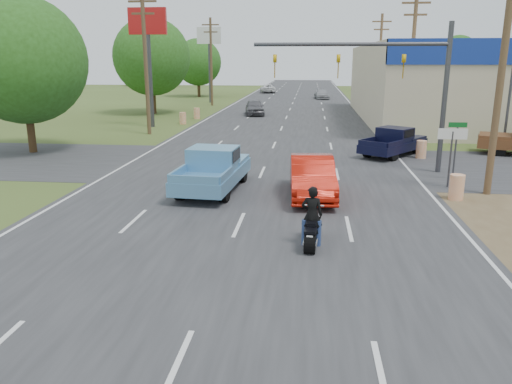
# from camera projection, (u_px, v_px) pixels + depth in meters

# --- Properties ---
(ground) EXTENTS (200.00, 200.00, 0.00)m
(ground) POSITION_uv_depth(u_px,v_px,m) (175.00, 369.00, 8.83)
(ground) COLOR #3E4D1E
(ground) RESTS_ON ground
(main_road) EXTENTS (15.00, 180.00, 0.02)m
(main_road) POSITION_uv_depth(u_px,v_px,m) (286.00, 117.00, 47.26)
(main_road) COLOR #2D2D30
(main_road) RESTS_ON ground
(cross_road) EXTENTS (120.00, 10.00, 0.02)m
(cross_road) POSITION_uv_depth(u_px,v_px,m) (266.00, 164.00, 26.12)
(cross_road) COLOR #2D2D30
(cross_road) RESTS_ON ground
(utility_pole_1) EXTENTS (2.00, 0.28, 10.00)m
(utility_pole_1) POSITION_uv_depth(u_px,v_px,m) (503.00, 59.00, 18.96)
(utility_pole_1) COLOR #4C3823
(utility_pole_1) RESTS_ON ground
(utility_pole_2) EXTENTS (2.00, 0.28, 10.00)m
(utility_pole_2) POSITION_uv_depth(u_px,v_px,m) (412.00, 59.00, 36.26)
(utility_pole_2) COLOR #4C3823
(utility_pole_2) RESTS_ON ground
(utility_pole_3) EXTENTS (2.00, 0.28, 10.00)m
(utility_pole_3) POSITION_uv_depth(u_px,v_px,m) (380.00, 60.00, 53.55)
(utility_pole_3) COLOR #4C3823
(utility_pole_3) RESTS_ON ground
(utility_pole_5) EXTENTS (2.00, 0.28, 10.00)m
(utility_pole_5) POSITION_uv_depth(u_px,v_px,m) (145.00, 59.00, 35.36)
(utility_pole_5) COLOR #4C3823
(utility_pole_5) RESTS_ON ground
(utility_pole_6) EXTENTS (2.00, 0.28, 10.00)m
(utility_pole_6) POSITION_uv_depth(u_px,v_px,m) (211.00, 60.00, 58.42)
(utility_pole_6) COLOR #4C3823
(utility_pole_6) RESTS_ON ground
(tree_0) EXTENTS (7.14, 7.14, 8.84)m
(tree_0) POSITION_uv_depth(u_px,v_px,m) (23.00, 60.00, 28.16)
(tree_0) COLOR #422D19
(tree_0) RESTS_ON ground
(tree_1) EXTENTS (7.56, 7.56, 9.36)m
(tree_1) POSITION_uv_depth(u_px,v_px,m) (152.00, 57.00, 49.16)
(tree_1) COLOR #422D19
(tree_1) RESTS_ON ground
(tree_2) EXTENTS (6.72, 6.72, 8.32)m
(tree_2) POSITION_uv_depth(u_px,v_px,m) (198.00, 62.00, 72.45)
(tree_2) COLOR #422D19
(tree_2) RESTS_ON ground
(tree_5) EXTENTS (7.98, 7.98, 9.88)m
(tree_5) POSITION_uv_depth(u_px,v_px,m) (458.00, 57.00, 95.46)
(tree_5) COLOR #422D19
(tree_5) RESTS_ON ground
(tree_6) EXTENTS (8.82, 8.82, 10.92)m
(tree_6) POSITION_uv_depth(u_px,v_px,m) (153.00, 54.00, 101.56)
(tree_6) COLOR #422D19
(tree_6) RESTS_ON ground
(barrel_0) EXTENTS (0.56, 0.56, 1.00)m
(barrel_0) POSITION_uv_depth(u_px,v_px,m) (457.00, 187.00, 19.40)
(barrel_0) COLOR orange
(barrel_0) RESTS_ON ground
(barrel_1) EXTENTS (0.56, 0.56, 1.00)m
(barrel_1) POSITION_uv_depth(u_px,v_px,m) (421.00, 150.00, 27.52)
(barrel_1) COLOR orange
(barrel_1) RESTS_ON ground
(barrel_2) EXTENTS (0.56, 0.56, 1.00)m
(barrel_2) POSITION_uv_depth(u_px,v_px,m) (183.00, 118.00, 42.26)
(barrel_2) COLOR orange
(barrel_2) RESTS_ON ground
(barrel_3) EXTENTS (0.56, 0.56, 1.00)m
(barrel_3) POSITION_uv_depth(u_px,v_px,m) (197.00, 113.00, 46.07)
(barrel_3) COLOR orange
(barrel_3) RESTS_ON ground
(pole_sign_left_near) EXTENTS (3.00, 0.35, 9.20)m
(pole_sign_left_near) POSITION_uv_depth(u_px,v_px,m) (148.00, 35.00, 38.83)
(pole_sign_left_near) COLOR #3F3F44
(pole_sign_left_near) RESTS_ON ground
(pole_sign_left_far) EXTENTS (3.00, 0.35, 9.20)m
(pole_sign_left_far) POSITION_uv_depth(u_px,v_px,m) (209.00, 44.00, 61.89)
(pole_sign_left_far) COLOR #3F3F44
(pole_sign_left_far) RESTS_ON ground
(lane_sign) EXTENTS (1.20, 0.08, 2.52)m
(lane_sign) POSITION_uv_depth(u_px,v_px,m) (452.00, 143.00, 20.94)
(lane_sign) COLOR #3F3F44
(lane_sign) RESTS_ON ground
(street_name_sign) EXTENTS (0.80, 0.08, 2.61)m
(street_name_sign) POSITION_uv_depth(u_px,v_px,m) (456.00, 145.00, 22.39)
(street_name_sign) COLOR #3F3F44
(street_name_sign) RESTS_ON ground
(signal_mast) EXTENTS (9.12, 0.40, 7.00)m
(signal_mast) POSITION_uv_depth(u_px,v_px,m) (388.00, 71.00, 23.32)
(signal_mast) COLOR #3F3F44
(signal_mast) RESTS_ON ground
(red_convertible) EXTENTS (1.96, 4.91, 1.59)m
(red_convertible) POSITION_uv_depth(u_px,v_px,m) (312.00, 177.00, 19.75)
(red_convertible) COLOR #B31508
(red_convertible) RESTS_ON ground
(motorcycle) EXTENTS (0.64, 2.09, 1.06)m
(motorcycle) POSITION_uv_depth(u_px,v_px,m) (311.00, 231.00, 14.52)
(motorcycle) COLOR black
(motorcycle) RESTS_ON ground
(rider) EXTENTS (0.65, 0.45, 1.71)m
(rider) POSITION_uv_depth(u_px,v_px,m) (312.00, 218.00, 14.47)
(rider) COLOR black
(rider) RESTS_ON ground
(blue_pickup) EXTENTS (2.52, 5.61, 1.81)m
(blue_pickup) POSITION_uv_depth(u_px,v_px,m) (214.00, 168.00, 20.80)
(blue_pickup) COLOR black
(blue_pickup) RESTS_ON ground
(navy_pickup) EXTENTS (4.37, 4.98, 1.60)m
(navy_pickup) POSITION_uv_depth(u_px,v_px,m) (395.00, 141.00, 28.37)
(navy_pickup) COLOR black
(navy_pickup) RESTS_ON ground
(distant_car_grey) EXTENTS (2.45, 4.64, 1.51)m
(distant_car_grey) POSITION_uv_depth(u_px,v_px,m) (255.00, 107.00, 49.14)
(distant_car_grey) COLOR #5B5A5F
(distant_car_grey) RESTS_ON ground
(distant_car_silver) EXTENTS (2.26, 4.68, 1.31)m
(distant_car_silver) POSITION_uv_depth(u_px,v_px,m) (322.00, 94.00, 69.48)
(distant_car_silver) COLOR #9C9CA0
(distant_car_silver) RESTS_ON ground
(distant_car_white) EXTENTS (2.97, 5.18, 1.36)m
(distant_car_white) POSITION_uv_depth(u_px,v_px,m) (268.00, 89.00, 82.24)
(distant_car_white) COLOR silver
(distant_car_white) RESTS_ON ground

